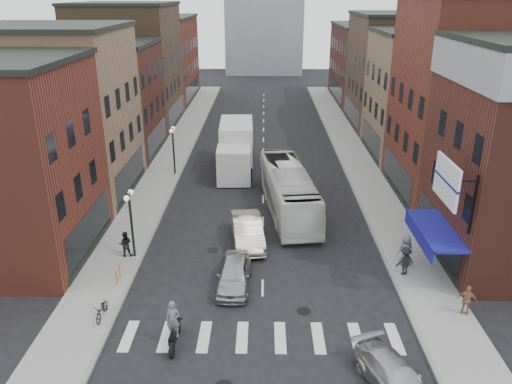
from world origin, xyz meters
TOP-DOWN VIEW (x-y plane):
  - ground at (0.00, 0.00)m, footprint 160.00×160.00m
  - sidewalk_left at (-8.50, 22.00)m, footprint 3.00×74.00m
  - sidewalk_right at (8.50, 22.00)m, footprint 3.00×74.00m
  - curb_left at (-7.00, 22.00)m, footprint 0.20×74.00m
  - curb_right at (7.00, 22.00)m, footprint 0.20×74.00m
  - crosswalk_stripes at (0.00, -3.00)m, footprint 12.00×2.20m
  - bldg_left_mid_a at (-14.99, 14.00)m, footprint 10.30×10.20m
  - bldg_left_mid_b at (-14.99, 24.00)m, footprint 10.30×10.20m
  - bldg_left_far_a at (-14.99, 35.00)m, footprint 10.30×12.20m
  - bldg_left_far_b at (-14.99, 49.00)m, footprint 10.30×16.20m
  - bldg_right_mid_a at (15.00, 14.00)m, footprint 10.30×10.20m
  - bldg_right_mid_b at (14.99, 24.00)m, footprint 10.30×10.20m
  - bldg_right_far_a at (14.99, 35.00)m, footprint 10.30×12.20m
  - bldg_right_far_b at (14.99, 49.00)m, footprint 10.30×16.20m
  - awning_blue at (8.93, 2.50)m, footprint 1.80×5.00m
  - billboard_sign at (8.59, 0.50)m, footprint 1.52×3.00m
  - streetlamp_near at (-7.40, 4.00)m, footprint 0.32×1.22m
  - streetlamp_far at (-7.40, 18.00)m, footprint 0.32×1.22m
  - bike_rack at (-7.60, 1.30)m, footprint 0.08×0.68m
  - box_truck at (-2.35, 19.42)m, footprint 2.96×9.09m
  - motorcycle_rider at (-3.80, -3.62)m, footprint 0.65×2.21m
  - transit_bus at (1.73, 10.87)m, footprint 4.02×11.50m
  - sedan_left_near at (-1.50, 1.19)m, footprint 1.81×4.24m
  - sedan_left_far at (-0.95, 6.00)m, footprint 2.37×5.17m
  - curb_car at (5.09, -6.08)m, footprint 3.15×4.56m
  - parked_bicycle at (-7.50, -1.82)m, footprint 0.55×1.55m
  - ped_left_solo at (-7.89, 4.03)m, footprint 0.80×0.53m
  - ped_right_a at (7.62, 2.24)m, footprint 1.15×0.83m
  - ped_right_b at (9.60, -1.32)m, footprint 1.00×0.78m
  - ped_right_c at (7.92, 3.29)m, footprint 0.96×0.71m

SIDE VIEW (x-z plane):
  - ground at x=0.00m, z-range 0.00..0.00m
  - curb_left at x=-7.00m, z-range -0.08..0.08m
  - curb_right at x=7.00m, z-range -0.08..0.08m
  - crosswalk_stripes at x=0.00m, z-range -0.01..0.01m
  - sidewalk_left at x=-8.50m, z-range 0.00..0.15m
  - sidewalk_right at x=8.50m, z-range 0.00..0.15m
  - bike_rack at x=-7.60m, z-range 0.15..0.95m
  - parked_bicycle at x=-7.50m, z-range 0.15..0.96m
  - curb_car at x=5.09m, z-range 0.00..1.23m
  - sedan_left_near at x=-1.50m, z-range 0.00..1.43m
  - sedan_left_far at x=-0.95m, z-range 0.00..1.64m
  - ped_left_solo at x=-7.89m, z-range 0.15..1.68m
  - ped_right_b at x=9.60m, z-range 0.15..1.68m
  - ped_right_a at x=7.62m, z-range 0.15..1.76m
  - ped_right_c at x=7.92m, z-range 0.15..1.95m
  - motorcycle_rider at x=-3.80m, z-range -0.07..2.18m
  - transit_bus at x=1.73m, z-range 0.00..3.14m
  - box_truck at x=-2.35m, z-range -0.02..3.90m
  - awning_blue at x=8.93m, z-range 2.24..3.02m
  - streetlamp_near at x=-7.40m, z-range 0.86..4.97m
  - streetlamp_far at x=-7.40m, z-range 0.86..4.97m
  - bldg_right_far_b at x=14.99m, z-range 0.00..10.30m
  - bldg_left_mid_b at x=-14.99m, z-range 0.00..10.30m
  - bldg_left_far_b at x=-14.99m, z-range 0.00..11.30m
  - bldg_right_mid_b at x=14.99m, z-range 0.00..11.30m
  - billboard_sign at x=8.59m, z-range 4.28..7.98m
  - bldg_right_far_a at x=14.99m, z-range 0.00..12.30m
  - bldg_left_mid_a at x=-14.99m, z-range 0.00..12.30m
  - bldg_left_far_a at x=-14.99m, z-range 0.00..13.30m
  - bldg_right_mid_a at x=15.00m, z-range 0.00..14.30m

